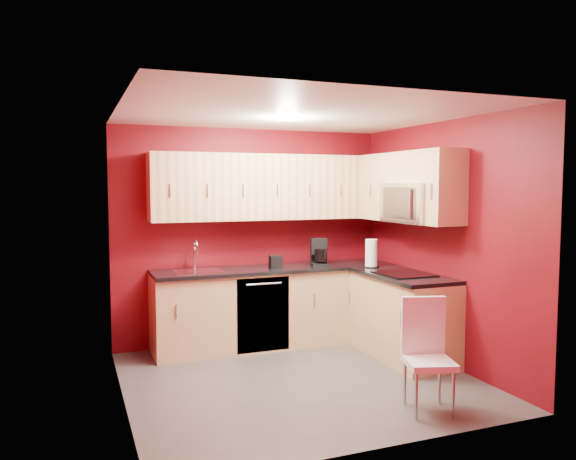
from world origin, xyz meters
TOP-DOWN VIEW (x-y plane):
  - floor at (0.00, 0.00)m, footprint 3.20×3.20m
  - ceiling at (0.00, 0.00)m, footprint 3.20×3.20m
  - wall_back at (0.00, 1.50)m, footprint 3.20×0.00m
  - wall_front at (0.00, -1.50)m, footprint 3.20×0.00m
  - wall_left at (-1.60, 0.00)m, footprint 0.00×3.00m
  - wall_right at (1.60, 0.00)m, footprint 0.00×3.00m
  - base_cabinets_back at (0.20, 1.20)m, footprint 2.80×0.60m
  - base_cabinets_right at (1.30, 0.25)m, footprint 0.60×1.30m
  - countertop_back at (0.20, 1.19)m, footprint 2.80×0.63m
  - countertop_right at (1.29, 0.23)m, footprint 0.63×1.27m
  - upper_cabinets_back at (0.20, 1.32)m, footprint 2.80×0.35m
  - upper_cabinets_right at (1.42, 0.44)m, footprint 0.35×1.55m
  - microwave at (1.39, 0.20)m, footprint 0.42×0.76m
  - cooktop at (1.28, 0.20)m, footprint 0.50×0.55m
  - sink at (-0.70, 1.20)m, footprint 0.52×0.42m
  - dishwasher_front at (-0.05, 0.91)m, footprint 0.60×0.02m
  - downlight at (0.00, 0.30)m, footprint 0.20×0.20m
  - coffee_maker at (0.72, 1.11)m, footprint 0.24×0.29m
  - napkin_holder at (0.17, 1.11)m, footprint 0.14×0.14m
  - paper_towel at (1.22, 0.78)m, footprint 0.22×0.22m
  - dining_chair at (0.70, -1.07)m, footprint 0.47×0.48m

SIDE VIEW (x-z plane):
  - floor at x=0.00m, z-range 0.00..0.00m
  - base_cabinets_back at x=0.20m, z-range 0.00..0.87m
  - base_cabinets_right at x=1.30m, z-range 0.00..0.87m
  - dishwasher_front at x=-0.05m, z-range 0.03..0.84m
  - dining_chair at x=0.70m, z-range 0.00..0.92m
  - countertop_back at x=0.20m, z-range 0.87..0.91m
  - countertop_right at x=1.29m, z-range 0.87..0.91m
  - cooktop at x=1.28m, z-range 0.91..0.92m
  - sink at x=-0.70m, z-range 0.77..1.12m
  - napkin_holder at x=0.17m, z-range 0.91..1.05m
  - coffee_maker at x=0.72m, z-range 0.91..1.22m
  - paper_towel at x=1.22m, z-range 0.91..1.23m
  - wall_back at x=0.00m, z-range -0.35..2.85m
  - wall_front at x=0.00m, z-range -0.35..2.85m
  - wall_left at x=-1.60m, z-range -0.25..2.75m
  - wall_right at x=1.60m, z-range -0.25..2.75m
  - microwave at x=1.39m, z-range 1.45..1.87m
  - upper_cabinets_back at x=0.20m, z-range 1.45..2.20m
  - upper_cabinets_right at x=1.42m, z-range 1.51..2.26m
  - downlight at x=0.00m, z-range 2.48..2.49m
  - ceiling at x=0.00m, z-range 2.50..2.50m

